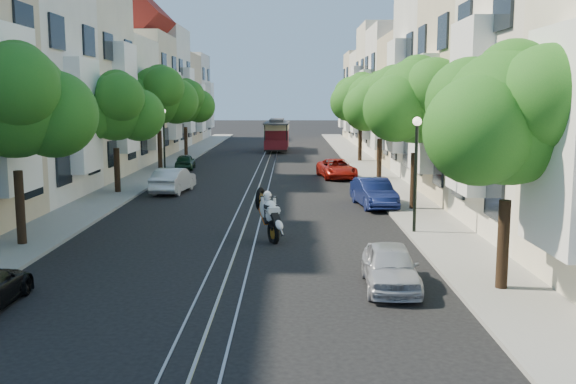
{
  "coord_description": "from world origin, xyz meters",
  "views": [
    {
      "loc": [
        1.79,
        -18.94,
        4.93
      ],
      "look_at": [
        1.7,
        2.96,
        1.73
      ],
      "focal_mm": 40.0,
      "sensor_mm": 36.0,
      "label": 1
    }
  ],
  "objects_px": {
    "tree_e_d": "(362,99)",
    "tree_w_d": "(186,102)",
    "tree_e_a": "(512,120)",
    "cable_car": "(277,134)",
    "tree_w_a": "(15,104)",
    "parked_car_e_near": "(390,266)",
    "parked_car_w_far": "(185,162)",
    "tree_w_b": "(116,109)",
    "lamp_east": "(416,157)",
    "tree_e_c": "(381,104)",
    "tree_w_c": "(159,96)",
    "parked_car_w_mid": "(173,180)",
    "parked_car_e_mid": "(374,193)",
    "lamp_west": "(164,131)",
    "parked_car_e_far": "(337,169)",
    "tree_e_b": "(417,103)",
    "sportbike_rider": "(268,212)"
  },
  "relations": [
    {
      "from": "tree_e_b",
      "to": "tree_e_a",
      "type": "bearing_deg",
      "value": -90.0
    },
    {
      "from": "tree_w_b",
      "to": "lamp_west",
      "type": "distance_m",
      "value": 8.22
    },
    {
      "from": "tree_w_d",
      "to": "tree_e_a",
      "type": "bearing_deg",
      "value": -69.73
    },
    {
      "from": "tree_e_a",
      "to": "tree_w_d",
      "type": "xyz_separation_m",
      "value": [
        -14.4,
        39.0,
        0.2
      ]
    },
    {
      "from": "tree_w_c",
      "to": "parked_car_w_mid",
      "type": "relative_size",
      "value": 1.77
    },
    {
      "from": "parked_car_w_mid",
      "to": "parked_car_w_far",
      "type": "distance_m",
      "value": 11.26
    },
    {
      "from": "lamp_east",
      "to": "parked_car_e_mid",
      "type": "bearing_deg",
      "value": 96.57
    },
    {
      "from": "sportbike_rider",
      "to": "parked_car_e_near",
      "type": "height_order",
      "value": "sportbike_rider"
    },
    {
      "from": "tree_e_a",
      "to": "cable_car",
      "type": "height_order",
      "value": "tree_e_a"
    },
    {
      "from": "tree_w_b",
      "to": "lamp_east",
      "type": "distance_m",
      "value": 16.81
    },
    {
      "from": "parked_car_w_far",
      "to": "sportbike_rider",
      "type": "bearing_deg",
      "value": 102.84
    },
    {
      "from": "tree_w_b",
      "to": "tree_w_c",
      "type": "bearing_deg",
      "value": 90.0
    },
    {
      "from": "tree_w_a",
      "to": "parked_car_e_near",
      "type": "distance_m",
      "value": 13.11
    },
    {
      "from": "tree_e_a",
      "to": "tree_w_a",
      "type": "bearing_deg",
      "value": 160.85
    },
    {
      "from": "parked_car_e_far",
      "to": "parked_car_w_mid",
      "type": "distance_m",
      "value": 11.0
    },
    {
      "from": "tree_e_a",
      "to": "parked_car_e_near",
      "type": "distance_m",
      "value": 4.78
    },
    {
      "from": "tree_w_d",
      "to": "tree_e_c",
      "type": "bearing_deg",
      "value": -48.01
    },
    {
      "from": "tree_e_d",
      "to": "tree_w_d",
      "type": "height_order",
      "value": "tree_e_d"
    },
    {
      "from": "tree_e_c",
      "to": "cable_car",
      "type": "bearing_deg",
      "value": 107.4
    },
    {
      "from": "tree_w_a",
      "to": "cable_car",
      "type": "height_order",
      "value": "tree_w_a"
    },
    {
      "from": "parked_car_e_near",
      "to": "parked_car_e_mid",
      "type": "bearing_deg",
      "value": 87.04
    },
    {
      "from": "tree_w_a",
      "to": "sportbike_rider",
      "type": "height_order",
      "value": "tree_w_a"
    },
    {
      "from": "tree_e_c",
      "to": "parked_car_e_far",
      "type": "height_order",
      "value": "tree_e_c"
    },
    {
      "from": "parked_car_e_near",
      "to": "sportbike_rider",
      "type": "bearing_deg",
      "value": 122.93
    },
    {
      "from": "sportbike_rider",
      "to": "lamp_west",
      "type": "bearing_deg",
      "value": 88.28
    },
    {
      "from": "tree_e_d",
      "to": "sportbike_rider",
      "type": "relative_size",
      "value": 3.22
    },
    {
      "from": "tree_e_c",
      "to": "parked_car_e_near",
      "type": "relative_size",
      "value": 1.91
    },
    {
      "from": "tree_e_c",
      "to": "parked_car_e_mid",
      "type": "bearing_deg",
      "value": -99.53
    },
    {
      "from": "tree_e_d",
      "to": "tree_w_d",
      "type": "xyz_separation_m",
      "value": [
        -14.4,
        5.0,
        -0.27
      ]
    },
    {
      "from": "tree_e_a",
      "to": "tree_w_b",
      "type": "xyz_separation_m",
      "value": [
        -14.4,
        17.0,
        0.0
      ]
    },
    {
      "from": "tree_e_b",
      "to": "tree_w_b",
      "type": "xyz_separation_m",
      "value": [
        -14.4,
        5.0,
        -0.34
      ]
    },
    {
      "from": "tree_e_d",
      "to": "parked_car_w_mid",
      "type": "xyz_separation_m",
      "value": [
        -11.66,
        -16.45,
        -4.21
      ]
    },
    {
      "from": "tree_w_a",
      "to": "tree_w_c",
      "type": "height_order",
      "value": "tree_w_c"
    },
    {
      "from": "parked_car_w_mid",
      "to": "tree_w_c",
      "type": "bearing_deg",
      "value": -68.32
    },
    {
      "from": "parked_car_e_near",
      "to": "lamp_east",
      "type": "bearing_deg",
      "value": 76.49
    },
    {
      "from": "tree_e_b",
      "to": "tree_e_c",
      "type": "xyz_separation_m",
      "value": [
        -0.0,
        11.0,
        -0.13
      ]
    },
    {
      "from": "lamp_east",
      "to": "parked_car_e_mid",
      "type": "height_order",
      "value": "lamp_east"
    },
    {
      "from": "tree_w_a",
      "to": "tree_w_b",
      "type": "bearing_deg",
      "value": 90.0
    },
    {
      "from": "parked_car_w_far",
      "to": "tree_w_b",
      "type": "bearing_deg",
      "value": 79.08
    },
    {
      "from": "lamp_west",
      "to": "parked_car_w_mid",
      "type": "height_order",
      "value": "lamp_west"
    },
    {
      "from": "tree_e_c",
      "to": "parked_car_e_near",
      "type": "bearing_deg",
      "value": -97.21
    },
    {
      "from": "parked_car_e_near",
      "to": "tree_e_c",
      "type": "bearing_deg",
      "value": 85.22
    },
    {
      "from": "cable_car",
      "to": "tree_e_d",
      "type": "bearing_deg",
      "value": -56.64
    },
    {
      "from": "parked_car_e_near",
      "to": "parked_car_w_far",
      "type": "height_order",
      "value": "parked_car_e_near"
    },
    {
      "from": "tree_e_c",
      "to": "tree_w_b",
      "type": "height_order",
      "value": "tree_e_c"
    },
    {
      "from": "tree_w_c",
      "to": "parked_car_e_near",
      "type": "xyz_separation_m",
      "value": [
        11.54,
        -27.63,
        -4.49
      ]
    },
    {
      "from": "parked_car_w_far",
      "to": "tree_e_b",
      "type": "bearing_deg",
      "value": 124.06
    },
    {
      "from": "tree_w_b",
      "to": "parked_car_e_near",
      "type": "relative_size",
      "value": 1.83
    },
    {
      "from": "parked_car_e_mid",
      "to": "parked_car_w_mid",
      "type": "height_order",
      "value": "parked_car_w_mid"
    },
    {
      "from": "tree_e_a",
      "to": "cable_car",
      "type": "xyz_separation_m",
      "value": [
        -6.76,
        44.58,
        -2.76
      ]
    }
  ]
}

